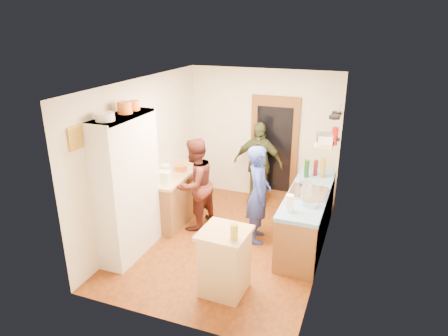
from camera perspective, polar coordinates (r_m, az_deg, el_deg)
The scene contains 44 objects.
floor at distance 6.73m, azimuth 0.50°, elevation -10.53°, with size 3.00×4.00×0.02m, color #80390D.
ceiling at distance 5.83m, azimuth 0.58°, elevation 12.14°, with size 3.00×4.00×0.02m, color silver.
wall_back at distance 7.98m, azimuth 5.56°, elevation 4.70°, with size 3.00×0.02×2.60m, color silver.
wall_front at distance 4.49m, azimuth -8.48°, elevation -8.41°, with size 3.00×0.02×2.60m, color silver.
wall_left at distance 6.80m, azimuth -11.49°, elevation 1.56°, with size 0.02×4.00×2.60m, color silver.
wall_right at distance 5.85m, azimuth 14.57°, elevation -1.85°, with size 0.02×4.00×2.60m, color silver.
door_frame at distance 7.96m, azimuth 7.16°, elevation 2.71°, with size 0.95×0.06×2.10m, color brown.
door_glass at distance 7.93m, azimuth 7.09°, elevation 2.64°, with size 0.70×0.02×1.70m, color black.
hutch_body at distance 6.14m, azimuth -13.60°, elevation -2.70°, with size 0.40×1.20×2.20m, color silver.
hutch_top_shelf at distance 5.81m, azimuth -14.48°, elevation 7.15°, with size 0.40×1.14×0.04m, color silver.
plate_stack at distance 5.51m, azimuth -16.65°, elevation 7.03°, with size 0.25×0.25×0.11m, color white.
orange_pot_a at distance 5.87m, azimuth -14.01°, elevation 8.36°, with size 0.21×0.21×0.17m, color orange.
orange_pot_b at distance 6.07m, azimuth -12.71°, elevation 8.73°, with size 0.16×0.16×0.14m, color orange.
left_counter_base at distance 7.33m, azimuth -7.11°, elevation -4.12°, with size 0.60×1.40×0.85m, color brown.
left_counter_top at distance 7.16m, azimuth -7.26°, elevation -0.84°, with size 0.64×1.44×0.05m, color tan.
toaster at distance 6.73m, azimuth -8.67°, elevation -1.24°, with size 0.25×0.16×0.18m, color white.
kettle at distance 7.00m, azimuth -8.28°, elevation -0.30°, with size 0.17×0.17×0.19m, color white.
orange_bowl at distance 7.22m, azimuth -6.19°, elevation 0.02°, with size 0.22×0.22×0.10m, color orange.
chopping_board at distance 7.59m, azimuth -5.24°, elevation 0.80°, with size 0.30×0.22×0.03m, color tan.
right_counter_base at distance 6.69m, azimuth 11.79°, elevation -6.96°, with size 0.60×2.20×0.84m, color brown.
right_counter_top at distance 6.50m, azimuth 12.07°, elevation -3.44°, with size 0.62×2.22×0.06m, color #0253BC.
hob at distance 6.38m, azimuth 11.93°, elevation -3.42°, with size 0.55×0.58×0.04m, color silver.
pot_on_hob at distance 6.38m, azimuth 11.60°, elevation -2.53°, with size 0.20×0.20×0.13m, color silver.
bottle_a at distance 6.97m, azimuth 11.73°, elevation -0.11°, with size 0.08×0.08×0.31m, color #143F14.
bottle_b at distance 7.10m, azimuth 12.95°, elevation 0.04°, with size 0.07×0.07×0.28m, color #591419.
bottle_c at distance 7.02m, azimuth 13.96°, elevation 0.04°, with size 0.09×0.09×0.35m, color olive.
paper_towel at distance 5.71m, azimuth 9.33°, elevation -4.98°, with size 0.11×0.11×0.25m, color white.
mixing_bowl at distance 5.97m, azimuth 12.22°, elevation -4.88°, with size 0.24×0.24×0.09m, color silver.
island_base at distance 5.42m, azimuth 0.08°, elevation -13.45°, with size 0.55×0.55×0.86m, color tan.
island_top at distance 5.18m, azimuth 0.08°, elevation -9.26°, with size 0.62×0.62×0.05m, color tan.
cutting_board at distance 5.23m, azimuth -0.21°, elevation -8.81°, with size 0.35×0.28×0.02m, color white.
oil_jar at distance 4.96m, azimuth 1.45°, elevation -9.07°, with size 0.10×0.10×0.20m, color #AD9E2D.
pan_rail at distance 7.10m, azimuth 16.23°, elevation 8.25°, with size 0.02×0.02×0.65m, color silver.
pan_hang_a at distance 6.96m, azimuth 15.49°, elevation 6.99°, with size 0.18×0.18×0.05m, color black.
pan_hang_b at distance 7.16m, azimuth 15.65°, elevation 7.17°, with size 0.16×0.16×0.05m, color black.
pan_hang_c at distance 7.35m, azimuth 15.82°, elevation 7.56°, with size 0.17×0.17×0.05m, color black.
wall_shelf at distance 6.15m, azimuth 14.12°, elevation 3.27°, with size 0.26×0.42×0.03m, color tan.
radio at distance 6.13m, azimuth 14.19°, elevation 4.07°, with size 0.22×0.30×0.15m, color silver.
ext_bracket at distance 7.41m, azimuth 15.98°, elevation 3.96°, with size 0.06×0.10×0.04m, color black.
fire_extinguisher at distance 7.40m, azimuth 15.56°, elevation 4.39°, with size 0.11×0.11×0.32m, color red.
picture_frame at distance 5.38m, azimuth -20.45°, elevation 4.04°, with size 0.03×0.25×0.30m, color gold.
person_hob at distance 6.43m, azimuth 5.22°, elevation -3.87°, with size 0.59×0.39×1.63m, color navy.
person_left at distance 6.85m, azimuth -3.74°, elevation -2.30°, with size 0.79×0.61×1.62m, color #491D18.
person_back at distance 7.76m, azimuth 4.94°, elevation 0.60°, with size 0.97×0.40×1.66m, color #363C21.
Camera 1 is at (1.99, -5.42, 3.45)m, focal length 32.00 mm.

